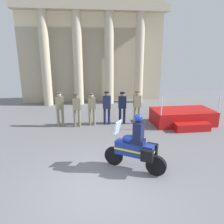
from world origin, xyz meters
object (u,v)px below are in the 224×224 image
reviewing_stand (183,117)px  officer_in_row_2 (92,107)px  officer_in_row_1 (77,108)px  officer_in_row_5 (137,105)px  officer_in_row_4 (122,105)px  officer_in_row_0 (60,107)px  motorcycle_with_rider (136,147)px  officer_in_row_3 (107,105)px

reviewing_stand → officer_in_row_2: 4.78m
officer_in_row_1 → officer_in_row_2: officer_in_row_1 is taller
officer_in_row_1 → officer_in_row_5: size_ratio=0.98×
officer_in_row_1 → officer_in_row_4: size_ratio=1.00×
officer_in_row_0 → officer_in_row_5: size_ratio=1.02×
officer_in_row_2 → reviewing_stand: bearing=172.9°
officer_in_row_2 → motorcycle_with_rider: 4.75m
officer_in_row_1 → officer_in_row_3: bearing=-175.6°
officer_in_row_1 → motorcycle_with_rider: 4.87m
officer_in_row_0 → officer_in_row_3: size_ratio=1.02×
officer_in_row_5 → officer_in_row_0: bearing=-2.7°
officer_in_row_2 → officer_in_row_5: size_ratio=0.96×
reviewing_stand → officer_in_row_3: bearing=172.7°
officer_in_row_3 → officer_in_row_5: officer_in_row_5 is taller
reviewing_stand → officer_in_row_0: 6.35m
officer_in_row_1 → motorcycle_with_rider: motorcycle_with_rider is taller
officer_in_row_2 → officer_in_row_4: 1.57m
officer_in_row_0 → officer_in_row_5: bearing=177.3°
officer_in_row_0 → officer_in_row_3: officer_in_row_0 is taller
officer_in_row_2 → officer_in_row_5: officer_in_row_5 is taller
officer_in_row_0 → officer_in_row_1: (0.83, -0.14, -0.04)m
reviewing_stand → officer_in_row_5: (-2.37, 0.41, 0.66)m
officer_in_row_2 → officer_in_row_4: bearing=178.5°
officer_in_row_5 → motorcycle_with_rider: bearing=74.1°
officer_in_row_3 → motorcycle_with_rider: motorcycle_with_rider is taller
officer_in_row_1 → motorcycle_with_rider: bearing=111.8°
officer_in_row_0 → officer_in_row_3: 2.35m
officer_in_row_0 → officer_in_row_1: officer_in_row_0 is taller
officer_in_row_4 → motorcycle_with_rider: motorcycle_with_rider is taller
officer_in_row_2 → officer_in_row_5: bearing=177.1°
officer_in_row_4 → officer_in_row_0: bearing=-1.9°
officer_in_row_2 → officer_in_row_3: (0.77, 0.04, 0.03)m
officer_in_row_0 → officer_in_row_5: officer_in_row_0 is taller
officer_in_row_3 → officer_in_row_4: officer_in_row_3 is taller
motorcycle_with_rider → officer_in_row_2: bearing=-41.9°
reviewing_stand → officer_in_row_2: (-4.71, 0.46, 0.63)m
officer_in_row_0 → officer_in_row_4: officer_in_row_0 is taller
officer_in_row_2 → officer_in_row_3: officer_in_row_3 is taller
motorcycle_with_rider → officer_in_row_3: bearing=-51.2°
motorcycle_with_rider → reviewing_stand: bearing=-96.7°
officer_in_row_0 → motorcycle_with_rider: motorcycle_with_rider is taller
officer_in_row_4 → officer_in_row_2: bearing=-1.5°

